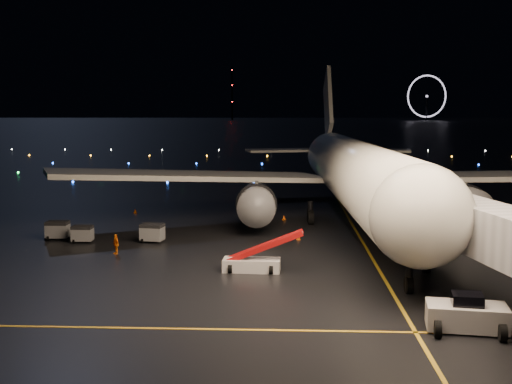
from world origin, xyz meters
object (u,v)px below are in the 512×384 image
(pushback_tug, at_px, (467,312))
(belt_loader, at_px, (252,251))
(baggage_cart_2, at_px, (58,230))
(crew_c, at_px, (116,244))
(airliner, at_px, (352,136))
(baggage_cart_0, at_px, (152,233))
(baggage_cart_1, at_px, (82,234))

(pushback_tug, xyz_separation_m, belt_loader, (-12.74, 12.64, 0.51))
(baggage_cart_2, bearing_deg, crew_c, -40.60)
(airliner, bearing_deg, baggage_cart_0, -149.06)
(baggage_cart_1, bearing_deg, baggage_cart_2, 154.33)
(baggage_cart_1, distance_m, baggage_cart_2, 3.11)
(pushback_tug, xyz_separation_m, baggage_cart_2, (-31.90, 23.99, -0.18))
(pushback_tug, bearing_deg, belt_loader, 143.59)
(belt_loader, relative_size, baggage_cart_0, 3.14)
(belt_loader, bearing_deg, crew_c, 158.50)
(pushback_tug, relative_size, belt_loader, 0.69)
(baggage_cart_0, bearing_deg, baggage_cart_2, -175.77)
(baggage_cart_1, bearing_deg, airliner, 25.93)
(pushback_tug, relative_size, crew_c, 2.56)
(airliner, distance_m, crew_c, 29.46)
(crew_c, height_order, baggage_cart_0, baggage_cart_0)
(airliner, relative_size, baggage_cart_2, 32.40)
(pushback_tug, distance_m, baggage_cart_2, 39.91)
(crew_c, bearing_deg, baggage_cart_1, -175.81)
(belt_loader, bearing_deg, baggage_cart_1, 151.08)
(baggage_cart_0, distance_m, baggage_cart_1, 6.50)
(pushback_tug, height_order, baggage_cart_0, pushback_tug)
(belt_loader, xyz_separation_m, baggage_cart_1, (-16.33, 10.05, -0.77))
(crew_c, relative_size, baggage_cart_2, 0.84)
(crew_c, distance_m, baggage_cart_0, 5.48)
(pushback_tug, relative_size, baggage_cart_1, 2.38)
(belt_loader, relative_size, baggage_cart_2, 3.14)
(airliner, relative_size, belt_loader, 10.33)
(pushback_tug, distance_m, belt_loader, 17.95)
(baggage_cart_0, bearing_deg, belt_loader, -36.73)
(airliner, distance_m, belt_loader, 26.43)
(pushback_tug, distance_m, crew_c, 30.55)
(crew_c, bearing_deg, airliner, 90.34)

